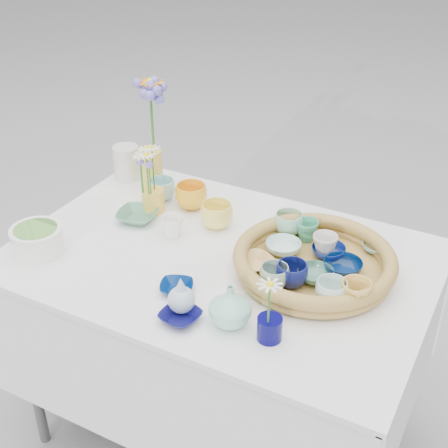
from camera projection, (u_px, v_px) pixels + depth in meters
The scene contains 34 objects.
ground at pixel (221, 429), 2.29m from camera, with size 80.00×80.00×0.00m, color gray.
display_table at pixel (221, 429), 2.29m from camera, with size 1.26×0.86×0.77m, color white, non-canonical shape.
wicker_tray at pixel (314, 262), 1.80m from camera, with size 0.47×0.47×0.08m, color olive, non-canonical shape.
tray_ceramic_0 at pixel (328, 252), 1.86m from camera, with size 0.10×0.10×0.03m, color navy.
tray_ceramic_1 at pixel (343, 267), 1.79m from camera, with size 0.11×0.11×0.04m, color #061D4A.
tray_ceramic_2 at pixel (356, 294), 1.65m from camera, with size 0.08×0.08×0.08m, color gold.
tray_ceramic_3 at pixel (315, 275), 1.76m from camera, with size 0.10×0.10×0.03m, color #497B65.
tray_ceramic_4 at pixel (274, 277), 1.72m from camera, with size 0.08×0.08×0.07m, color #8EAF9B.
tray_ceramic_5 at pixel (283, 247), 1.88m from camera, with size 0.11×0.11×0.03m, color silver.
tray_ceramic_6 at pixel (289, 224), 1.96m from camera, with size 0.09×0.09×0.07m, color #8CC9AB.
tray_ceramic_7 at pixel (325, 246), 1.85m from camera, with size 0.08×0.08×0.07m, color silver.
tray_ceramic_8 at pixel (376, 247), 1.89m from camera, with size 0.08×0.08×0.03m, color #7EBBCD.
tray_ceramic_9 at pixel (292, 274), 1.73m from camera, with size 0.09×0.09×0.07m, color #0F1656.
tray_ceramic_10 at pixel (255, 263), 1.81m from camera, with size 0.10×0.10×0.03m, color tan.
tray_ceramic_11 at pixel (331, 292), 1.66m from camera, with size 0.09×0.09×0.07m, color silver.
tray_ceramic_12 at pixel (307, 231), 1.93m from camera, with size 0.07×0.07×0.07m, color #3E9F75.
loose_ceramic_0 at pixel (191, 196), 2.14m from camera, with size 0.11×0.11×0.09m, color #FAAC1F.
loose_ceramic_1 at pixel (217, 215), 2.03m from camera, with size 0.11×0.11×0.08m, color #FCE55C.
loose_ceramic_2 at pixel (138, 216), 2.07m from camera, with size 0.13×0.13×0.03m, color #4D8765.
loose_ceramic_3 at pixel (172, 226), 1.98m from camera, with size 0.07×0.07×0.07m, color white.
loose_ceramic_4 at pixel (177, 287), 1.75m from camera, with size 0.09×0.09×0.02m, color #001D58.
loose_ceramic_5 at pixel (162, 189), 2.19m from camera, with size 0.09×0.09×0.07m, color #A1D9D3.
loose_ceramic_6 at pixel (180, 317), 1.63m from camera, with size 0.10×0.10×0.03m, color #0E0E4B.
fluted_bowl at pixel (37, 240), 1.90m from camera, with size 0.16×0.16×0.08m, color white, non-canonical shape.
bud_vase_paleblue at pixel (181, 294), 1.65m from camera, with size 0.07×0.07×0.11m, color #B0BFD0, non-canonical shape.
bud_vase_seafoam at pixel (230, 305), 1.60m from camera, with size 0.11×0.11×0.12m, color #99E3C6.
bud_vase_cobalt at pixel (270, 328), 1.56m from camera, with size 0.06×0.06×0.06m, color #050347.
single_daisy at pixel (269, 304), 1.51m from camera, with size 0.07×0.07×0.13m, color white, non-canonical shape.
tall_vase_yellow at pixel (151, 170), 2.23m from camera, with size 0.08×0.08×0.15m, color gold.
gerbera at pixel (152, 117), 2.13m from camera, with size 0.10×0.10×0.27m, color orange, non-canonical shape.
hydrangea at pixel (152, 122), 2.14m from camera, with size 0.09×0.09×0.30m, color #6965CC, non-canonical shape.
white_pitcher at pixel (126, 163), 2.32m from camera, with size 0.13×0.10×0.13m, color silver, non-canonical shape.
daisy_cup at pixel (153, 200), 2.12m from camera, with size 0.08×0.08×0.08m, color yellow.
daisy_posy at pixel (148, 169), 2.05m from camera, with size 0.08×0.08×0.16m, color white, non-canonical shape.
Camera 1 is at (0.75, -1.38, 1.83)m, focal length 50.00 mm.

